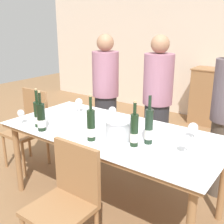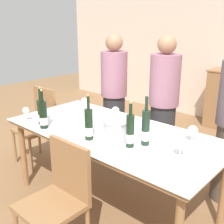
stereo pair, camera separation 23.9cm
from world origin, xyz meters
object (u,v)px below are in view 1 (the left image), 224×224
(ice_bucket, at_px, (118,129))
(wine_glass_1, at_px, (186,141))
(wine_glass_2, at_px, (21,114))
(chair_left_end, at_px, (30,123))
(wine_bottle_0, at_px, (134,131))
(person_host, at_px, (106,98))
(wine_bottle_4, at_px, (38,114))
(wine_glass_0, at_px, (112,111))
(chair_near_front, at_px, (67,196))
(wine_bottle_3, at_px, (41,118))
(dining_table, at_px, (112,137))
(person_guest_left, at_px, (157,107))
(wine_bottle_2, at_px, (91,126))
(wine_bottle_1, at_px, (149,127))
(wine_glass_4, at_px, (193,128))
(wine_glass_3, at_px, (79,103))

(ice_bucket, bearing_deg, wine_glass_1, 7.68)
(wine_glass_2, xyz_separation_m, chair_left_end, (-0.50, 0.47, -0.35))
(wine_bottle_0, relative_size, person_host, 0.24)
(wine_bottle_4, height_order, wine_glass_1, wine_bottle_4)
(person_host, bearing_deg, wine_glass_0, -47.36)
(ice_bucket, relative_size, chair_near_front, 0.26)
(wine_bottle_4, bearing_deg, wine_bottle_3, -25.37)
(dining_table, height_order, person_guest_left, person_guest_left)
(wine_glass_1, height_order, person_guest_left, person_guest_left)
(wine_bottle_4, xyz_separation_m, wine_glass_2, (-0.18, -0.06, -0.02))
(dining_table, xyz_separation_m, wine_bottle_2, (-0.01, -0.28, 0.19))
(dining_table, distance_m, chair_left_end, 1.33)
(wine_glass_1, relative_size, wine_glass_2, 1.03)
(wine_bottle_1, bearing_deg, chair_left_end, 175.44)
(wine_glass_4, relative_size, person_host, 0.09)
(chair_near_front, bearing_deg, person_guest_left, 93.64)
(dining_table, bearing_deg, wine_glass_1, -4.15)
(wine_bottle_2, relative_size, chair_left_end, 0.42)
(chair_near_front, distance_m, person_guest_left, 1.57)
(wine_glass_1, distance_m, chair_near_front, 0.96)
(wine_bottle_3, bearing_deg, wine_bottle_1, 19.28)
(wine_glass_4, bearing_deg, wine_glass_0, -179.71)
(chair_left_end, bearing_deg, ice_bucket, -8.37)
(chair_near_front, bearing_deg, chair_left_end, 150.79)
(dining_table, height_order, wine_glass_0, wine_glass_0)
(wine_bottle_4, relative_size, wine_glass_4, 2.60)
(wine_bottle_4, bearing_deg, wine_glass_0, 52.26)
(wine_bottle_2, xyz_separation_m, wine_bottle_4, (-0.62, -0.05, -0.01))
(wine_glass_0, relative_size, wine_glass_1, 0.90)
(wine_glass_1, relative_size, chair_left_end, 0.16)
(wine_glass_2, relative_size, chair_near_front, 0.16)
(dining_table, xyz_separation_m, wine_glass_0, (-0.18, 0.26, 0.16))
(ice_bucket, xyz_separation_m, chair_near_front, (-0.04, -0.59, -0.34))
(ice_bucket, height_order, wine_bottle_3, wine_bottle_3)
(wine_bottle_1, height_order, person_host, person_host)
(chair_left_end, xyz_separation_m, person_guest_left, (1.35, 0.74, 0.27))
(wine_bottle_2, height_order, wine_glass_3, wine_bottle_2)
(dining_table, height_order, chair_near_front, chair_near_front)
(dining_table, xyz_separation_m, ice_bucket, (0.16, -0.13, 0.16))
(wine_glass_2, bearing_deg, wine_glass_3, 71.93)
(wine_glass_4, xyz_separation_m, chair_near_front, (-0.53, -0.98, -0.35))
(wine_bottle_4, bearing_deg, wine_glass_1, 11.24)
(wine_bottle_1, relative_size, wine_glass_1, 2.68)
(wine_glass_0, distance_m, chair_left_end, 1.19)
(dining_table, bearing_deg, wine_bottle_1, -6.71)
(ice_bucket, xyz_separation_m, wine_glass_0, (-0.35, 0.39, -0.00))
(wine_glass_1, relative_size, person_guest_left, 0.09)
(wine_bottle_4, height_order, chair_near_front, wine_bottle_4)
(wine_glass_3, height_order, chair_near_front, wine_glass_3)
(chair_left_end, xyz_separation_m, chair_near_front, (1.45, -0.81, -0.01))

